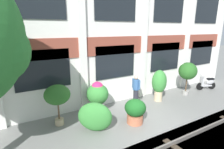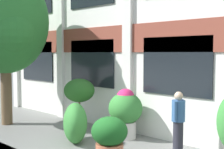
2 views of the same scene
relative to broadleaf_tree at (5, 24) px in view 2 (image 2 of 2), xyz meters
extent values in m
cube|color=silver|center=(5.79, 2.49, 0.01)|extent=(17.93, 0.50, 7.35)
cube|color=brown|center=(5.79, 2.22, -0.56)|extent=(17.93, 0.06, 0.90)
cube|color=silver|center=(-3.18, 2.18, 0.01)|extent=(0.36, 0.16, 7.35)
cube|color=silver|center=(0.41, 2.18, 0.01)|extent=(0.36, 0.16, 7.35)
cube|color=silver|center=(4.00, 2.18, 0.01)|extent=(0.36, 0.16, 7.35)
cube|color=black|center=(-1.38, 2.21, -1.41)|extent=(2.30, 0.04, 1.70)
cube|color=black|center=(2.20, 2.21, -1.41)|extent=(2.30, 0.04, 1.70)
cube|color=black|center=(5.79, 2.21, -1.41)|extent=(2.30, 0.04, 1.70)
cylinder|color=brown|center=(0.00, 0.00, -2.30)|extent=(0.39, 0.39, 2.73)
ellipsoid|color=#2D7A33|center=(0.00, 0.00, 0.10)|extent=(3.15, 3.15, 3.77)
sphere|color=#2D7A33|center=(-0.79, 0.20, -0.27)|extent=(1.73, 1.73, 1.73)
sphere|color=#2D7A33|center=(0.79, -0.20, -0.27)|extent=(1.73, 1.73, 1.73)
cylinder|color=beige|center=(4.43, 1.59, -3.40)|extent=(0.65, 0.65, 0.52)
ellipsoid|color=#388438|center=(4.43, 1.59, -2.73)|extent=(1.04, 1.04, 0.97)
sphere|color=#DB2866|center=(4.43, 1.59, -2.41)|extent=(0.57, 0.57, 0.57)
cylinder|color=tan|center=(2.53, 1.35, -3.53)|extent=(0.36, 0.36, 0.26)
cylinder|color=brown|center=(2.53, 1.35, -2.94)|extent=(0.07, 0.07, 0.92)
ellipsoid|color=#286023|center=(2.53, 1.35, -2.31)|extent=(1.05, 1.05, 0.81)
ellipsoid|color=#19561E|center=(5.39, -0.10, -2.96)|extent=(0.90, 0.90, 0.72)
cylinder|color=#282833|center=(6.47, 1.30, -3.22)|extent=(0.26, 0.26, 0.89)
cylinder|color=#33598C|center=(6.47, 1.30, -2.50)|extent=(0.34, 0.34, 0.54)
sphere|color=tan|center=(6.47, 1.30, -2.12)|extent=(0.22, 0.22, 0.22)
cylinder|color=#33598C|center=(6.43, 1.52, -2.47)|extent=(0.09, 0.09, 0.49)
cylinder|color=#33598C|center=(6.51, 1.09, -2.47)|extent=(0.09, 0.09, 0.49)
ellipsoid|color=#388438|center=(3.68, 0.23, -3.07)|extent=(1.51, 1.42, 1.17)
camera|label=1|loc=(1.21, -5.50, 0.27)|focal=28.00mm
camera|label=2|loc=(10.68, -5.50, -1.03)|focal=50.00mm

